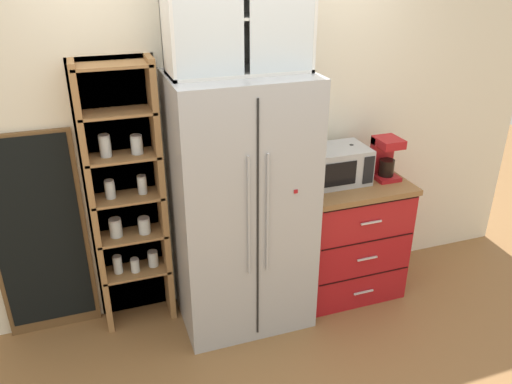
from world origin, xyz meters
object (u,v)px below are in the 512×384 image
Objects in this scene: coffee_maker at (385,157)px; bottle_clear at (358,171)px; refrigerator at (242,206)px; microwave at (336,165)px; chalkboard_menu at (40,237)px; mug_cream at (357,179)px; bottle_green at (350,164)px.

coffee_maker reaches higher than bottle_clear.
refrigerator is 1.12m from coffee_maker.
microwave is 1.79× the size of bottle_clear.
microwave is at bearing -5.77° from chalkboard_menu.
refrigerator is at bearing -177.59° from coffee_maker.
refrigerator is at bearing -12.74° from chalkboard_menu.
chalkboard_menu is (-2.16, 0.30, -0.23)m from mug_cream.
bottle_clear is at bearing -90.00° from bottle_green.
refrigerator is 1.35m from chalkboard_menu.
bottle_clear is (-0.25, -0.06, -0.05)m from coffee_maker.
chalkboard_menu reaches higher than coffee_maker.
mug_cream is 0.44× the size of bottle_green.
bottle_green is at bearing -5.00° from chalkboard_menu.
coffee_maker is at bearing -6.47° from microwave.
bottle_clear is 0.12m from bottle_green.
bottle_clear is at bearing -102.20° from mug_cream.
bottle_clear is (0.12, -0.11, -0.02)m from microwave.
mug_cream is 0.13m from bottle_green.
coffee_maker is at bearing 14.36° from bottle_clear.
coffee_maker is 0.28m from mug_cream.
bottle_green is (-0.25, 0.06, -0.04)m from coffee_maker.
microwave is at bearing 142.14° from mug_cream.
bottle_clear is 0.94× the size of bottle_green.
coffee_maker is 1.26× the size of bottle_clear.
microwave is 2.08m from chalkboard_menu.
mug_cream is at bearing -88.98° from bottle_green.
bottle_clear is at bearing -40.90° from microwave.
mug_cream is at bearing -7.96° from chalkboard_menu.
bottle_clear is (0.86, -0.02, 0.14)m from refrigerator.
refrigerator is 15.47× the size of mug_cream.
chalkboard_menu is at bearing 172.04° from mug_cream.
mug_cream is 0.07m from bottle_clear.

